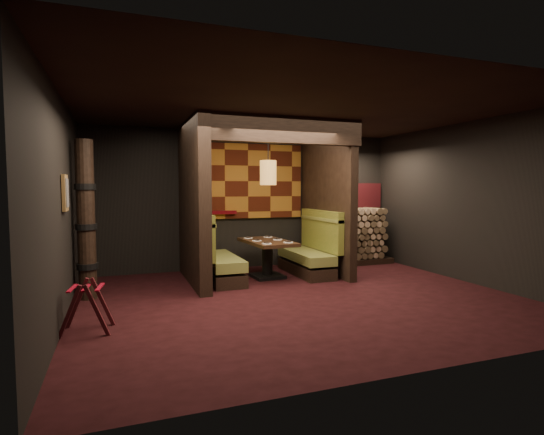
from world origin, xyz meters
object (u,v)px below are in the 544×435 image
at_px(luggage_rack, 87,305).
at_px(totem_column, 86,221).
at_px(dining_table, 267,253).
at_px(booth_bench_left, 215,259).
at_px(booth_bench_right, 310,253).
at_px(pendant_lamp, 268,173).
at_px(firewood_stack, 352,236).

bearing_deg(luggage_rack, totem_column, 92.86).
relative_size(dining_table, luggage_rack, 2.14).
height_order(booth_bench_left, booth_bench_right, same).
bearing_deg(dining_table, pendant_lamp, -90.00).
distance_m(booth_bench_right, totem_column, 4.10).
bearing_deg(luggage_rack, pendant_lamp, 34.35).
distance_m(dining_table, firewood_stack, 2.40).
relative_size(booth_bench_right, pendant_lamp, 1.43).
bearing_deg(booth_bench_left, totem_column, -165.25).
bearing_deg(luggage_rack, dining_table, 35.00).
xyz_separation_m(pendant_lamp, firewood_stack, (2.27, 0.81, -1.35)).
bearing_deg(pendant_lamp, booth_bench_left, 173.27).
relative_size(booth_bench_left, dining_table, 1.16).
bearing_deg(pendant_lamp, booth_bench_right, 7.10).
height_order(booth_bench_right, pendant_lamp, pendant_lamp).
distance_m(booth_bench_left, firewood_stack, 3.33).
bearing_deg(booth_bench_left, dining_table, -3.81).
xyz_separation_m(booth_bench_right, totem_column, (-3.98, -0.55, 0.79)).
bearing_deg(pendant_lamp, luggage_rack, -145.65).
height_order(totem_column, firewood_stack, totem_column).
bearing_deg(booth_bench_right, dining_table, -175.98).
bearing_deg(booth_bench_right, booth_bench_left, 180.00).
height_order(booth_bench_left, luggage_rack, booth_bench_left).
bearing_deg(pendant_lamp, firewood_stack, 19.71).
xyz_separation_m(totem_column, firewood_stack, (5.33, 1.25, -0.57)).
relative_size(booth_bench_right, luggage_rack, 2.49).
xyz_separation_m(booth_bench_right, dining_table, (-0.92, -0.06, 0.07)).
bearing_deg(luggage_rack, booth_bench_left, 46.97).
xyz_separation_m(dining_table, firewood_stack, (2.27, 0.76, 0.14)).
xyz_separation_m(dining_table, totem_column, (-3.06, -0.49, 0.72)).
relative_size(booth_bench_right, firewood_stack, 0.92).
distance_m(pendant_lamp, firewood_stack, 2.77).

